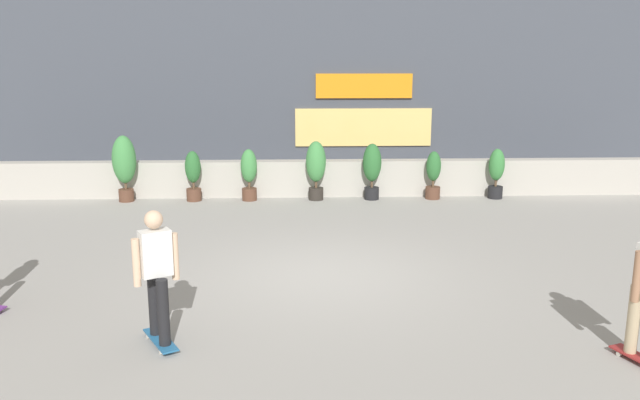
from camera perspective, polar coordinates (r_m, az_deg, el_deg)
ground_plane at (r=10.54m, az=0.32°, el=-6.57°), size 48.00×48.00×0.00m
planter_wall at (r=16.23m, az=-0.61°, el=1.93°), size 18.00×0.40×0.90m
building_backdrop at (r=19.95m, az=-0.95°, el=12.01°), size 20.00×2.08×6.50m
potted_plant_0 at (r=16.23m, az=-16.87°, el=3.14°), size 0.56×0.56×1.60m
potted_plant_1 at (r=15.94m, az=-11.12°, el=2.24°), size 0.38×0.38×1.22m
potted_plant_2 at (r=15.78m, az=-6.28°, el=2.42°), size 0.40×0.40×1.26m
potted_plant_3 at (r=15.73m, az=-0.36°, el=3.00°), size 0.49×0.49×1.44m
potted_plant_4 at (r=15.84m, az=4.61°, el=2.85°), size 0.45×0.45×1.38m
potted_plant_5 at (r=16.11m, az=9.96°, el=2.27°), size 0.36×0.36×1.18m
potted_plant_6 at (r=16.50m, az=15.28°, el=2.42°), size 0.38×0.38×1.24m
skater_by_wall_left at (r=8.02m, az=-14.20°, el=-6.15°), size 0.56×0.80×1.70m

